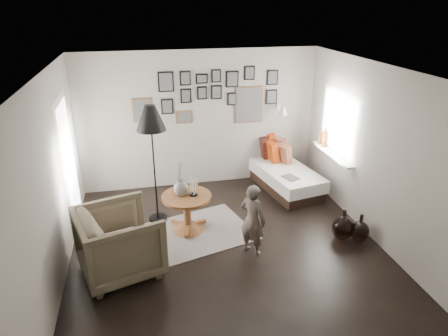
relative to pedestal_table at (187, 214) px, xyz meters
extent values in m
plane|color=black|center=(0.51, -0.68, -0.28)|extent=(4.80, 4.80, 0.00)
plane|color=gray|center=(0.51, 1.72, 1.02)|extent=(4.50, 0.00, 4.50)
plane|color=gray|center=(0.51, -3.08, 1.02)|extent=(4.50, 0.00, 4.50)
plane|color=gray|center=(-1.74, -0.68, 1.02)|extent=(0.00, 4.80, 4.80)
plane|color=gray|center=(2.76, -0.68, 1.02)|extent=(0.00, 4.80, 4.80)
plane|color=white|center=(0.51, -0.68, 2.32)|extent=(4.80, 4.80, 0.00)
plane|color=white|center=(-1.73, 0.52, 0.77)|extent=(0.00, 2.14, 2.14)
plane|color=white|center=(-1.73, 0.52, 0.77)|extent=(0.00, 1.88, 1.88)
plane|color=white|center=(-1.73, 0.52, 0.77)|extent=(0.00, 1.93, 1.93)
plane|color=white|center=(2.74, 0.52, 1.17)|extent=(0.00, 1.30, 1.30)
plane|color=white|center=(2.74, 0.52, 1.17)|extent=(0.00, 1.14, 1.14)
cube|color=white|center=(2.68, 0.52, 0.60)|extent=(0.15, 1.32, 0.04)
cylinder|color=#8C4C14|center=(2.68, 0.87, 0.76)|extent=(0.10, 0.10, 0.28)
cylinder|color=#8C4C14|center=(2.68, 1.04, 0.73)|extent=(0.08, 0.08, 0.22)
cube|color=brown|center=(-0.54, 1.71, 1.27)|extent=(0.35, 0.03, 0.45)
cube|color=black|center=(-0.54, 1.69, 1.27)|extent=(0.30, 0.01, 0.40)
cube|color=black|center=(-0.09, 1.71, 1.77)|extent=(0.28, 0.03, 0.36)
cube|color=black|center=(-0.09, 1.69, 1.77)|extent=(0.23, 0.01, 0.31)
cube|color=black|center=(-0.09, 1.71, 1.32)|extent=(0.22, 0.03, 0.28)
cube|color=black|center=(-0.09, 1.69, 1.32)|extent=(0.17, 0.01, 0.23)
cube|color=black|center=(0.26, 1.71, 1.82)|extent=(0.20, 0.03, 0.26)
cube|color=black|center=(0.26, 1.69, 1.82)|extent=(0.15, 0.01, 0.21)
cube|color=black|center=(0.26, 1.71, 1.50)|extent=(0.20, 0.03, 0.26)
cube|color=black|center=(0.26, 1.69, 1.50)|extent=(0.15, 0.01, 0.21)
cube|color=black|center=(0.56, 1.71, 1.80)|extent=(0.22, 0.03, 0.18)
cube|color=black|center=(0.56, 1.69, 1.80)|extent=(0.17, 0.01, 0.13)
cube|color=black|center=(0.56, 1.71, 1.54)|extent=(0.18, 0.03, 0.24)
cube|color=black|center=(0.56, 1.69, 1.54)|extent=(0.13, 0.01, 0.19)
cube|color=black|center=(0.83, 1.71, 1.84)|extent=(0.18, 0.03, 0.24)
cube|color=black|center=(0.83, 1.69, 1.84)|extent=(0.13, 0.01, 0.19)
cube|color=black|center=(0.83, 1.71, 1.54)|extent=(0.20, 0.03, 0.26)
cube|color=black|center=(0.83, 1.69, 1.54)|extent=(0.15, 0.01, 0.21)
cube|color=black|center=(1.13, 1.71, 1.77)|extent=(0.24, 0.03, 0.30)
cube|color=black|center=(1.13, 1.69, 1.77)|extent=(0.19, 0.01, 0.25)
cube|color=black|center=(1.13, 1.71, 1.40)|extent=(0.18, 0.03, 0.24)
cube|color=black|center=(1.13, 1.69, 1.40)|extent=(0.13, 0.01, 0.19)
cube|color=brown|center=(1.46, 1.71, 1.27)|extent=(0.55, 0.03, 0.70)
cube|color=black|center=(1.46, 1.69, 1.27)|extent=(0.50, 0.01, 0.65)
cube|color=black|center=(1.46, 1.71, 1.87)|extent=(0.20, 0.03, 0.26)
cube|color=black|center=(1.46, 1.69, 1.87)|extent=(0.15, 0.01, 0.21)
cube|color=black|center=(1.91, 1.71, 1.77)|extent=(0.22, 0.03, 0.28)
cube|color=black|center=(1.91, 1.69, 1.77)|extent=(0.17, 0.01, 0.23)
cube|color=black|center=(1.91, 1.71, 1.40)|extent=(0.22, 0.03, 0.28)
cube|color=black|center=(1.91, 1.69, 1.40)|extent=(0.17, 0.01, 0.23)
cube|color=brown|center=(0.21, 1.71, 1.10)|extent=(0.30, 0.03, 0.24)
cube|color=black|center=(0.21, 1.69, 1.10)|extent=(0.25, 0.01, 0.19)
cube|color=white|center=(2.06, 1.69, 1.22)|extent=(0.06, 0.04, 0.10)
cylinder|color=white|center=(2.06, 1.57, 1.24)|extent=(0.02, 0.24, 0.02)
cone|color=white|center=(2.06, 1.44, 1.18)|extent=(0.18, 0.18, 0.14)
cube|color=beige|center=(0.04, -0.14, -0.28)|extent=(2.08, 1.70, 0.01)
cone|color=brown|center=(0.00, 0.00, -0.23)|extent=(0.58, 0.58, 0.11)
cylinder|color=brown|center=(0.00, 0.00, 0.03)|extent=(0.12, 0.12, 0.45)
cylinder|color=brown|center=(0.00, 0.00, 0.31)|extent=(0.78, 0.78, 0.04)
ellipsoid|color=black|center=(-0.08, 0.02, 0.45)|extent=(0.22, 0.22, 0.25)
cylinder|color=black|center=(-0.08, 0.02, 0.60)|extent=(0.07, 0.07, 0.04)
cylinder|color=black|center=(0.11, 0.00, 0.34)|extent=(0.13, 0.13, 0.02)
cube|color=black|center=(2.02, 1.19, -0.18)|extent=(1.09, 1.95, 0.21)
cube|color=white|center=(2.02, 1.19, 0.04)|extent=(1.16, 2.02, 0.23)
cube|color=#A32F09|center=(2.04, 1.94, 0.39)|extent=(0.38, 0.59, 0.54)
cube|color=#331310|center=(1.90, 1.85, 0.36)|extent=(0.25, 0.50, 0.48)
cube|color=maroon|center=(2.15, 1.69, 0.36)|extent=(0.41, 0.51, 0.46)
cube|color=#A32F09|center=(1.96, 1.56, 0.35)|extent=(0.26, 0.47, 0.44)
cube|color=maroon|center=(2.12, 1.38, 0.33)|extent=(0.34, 0.45, 0.41)
cube|color=black|center=(1.97, 0.64, 0.16)|extent=(0.30, 0.35, 0.02)
imported|color=brown|center=(-1.01, -0.85, 0.18)|extent=(1.26, 1.25, 0.93)
cube|color=silver|center=(-0.98, -0.80, 0.20)|extent=(0.52, 0.53, 0.19)
cylinder|color=black|center=(-0.45, 0.44, -0.27)|extent=(0.30, 0.30, 0.03)
cylinder|color=black|center=(-0.45, 0.44, 0.59)|extent=(0.03, 0.03, 1.74)
cone|color=black|center=(-0.45, 0.44, 1.48)|extent=(0.46, 0.46, 0.39)
cube|color=black|center=(-1.24, -1.15, -0.11)|extent=(0.22, 0.11, 0.29)
cube|color=silver|center=(-1.21, -1.17, -0.11)|extent=(0.22, 0.15, 0.29)
ellipsoid|color=black|center=(2.29, -0.77, -0.09)|extent=(0.33, 0.33, 0.38)
cylinder|color=black|center=(2.29, -0.77, 0.15)|extent=(0.05, 0.05, 0.12)
ellipsoid|color=black|center=(2.51, -0.89, -0.12)|extent=(0.29, 0.29, 0.34)
cylinder|color=black|center=(2.51, -0.89, 0.11)|extent=(0.05, 0.05, 0.12)
imported|color=#554A43|center=(0.83, -0.81, 0.26)|extent=(0.46, 0.47, 1.09)
camera|label=1|loc=(-0.62, -5.50, 3.15)|focal=32.00mm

